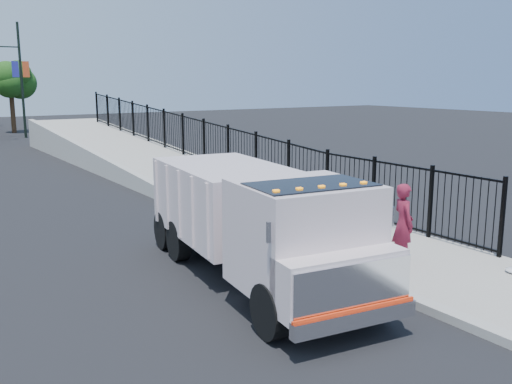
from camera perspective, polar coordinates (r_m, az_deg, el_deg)
ground at (r=12.80m, az=6.47°, el=-7.37°), size 120.00×120.00×0.00m
sidewalk at (r=12.81m, az=19.02°, el=-7.64°), size 3.55×12.00×0.12m
curb at (r=11.41m, az=13.00°, el=-9.52°), size 0.30×12.00×0.16m
ramp at (r=27.48m, az=-11.76°, el=2.42°), size 3.95×24.06×3.19m
iron_fence at (r=24.34m, az=-5.20°, el=3.65°), size 0.10×28.00×1.80m
truck at (r=11.37m, az=0.14°, el=-2.62°), size 3.06×7.20×2.39m
worker at (r=12.73m, az=14.51°, el=-3.09°), size 0.63×0.75×1.76m
light_pole_1 at (r=43.91m, az=-22.83°, el=10.69°), size 3.78×0.22×8.00m
tree_1 at (r=48.56m, az=-23.36°, el=10.08°), size 2.29×2.29×5.15m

